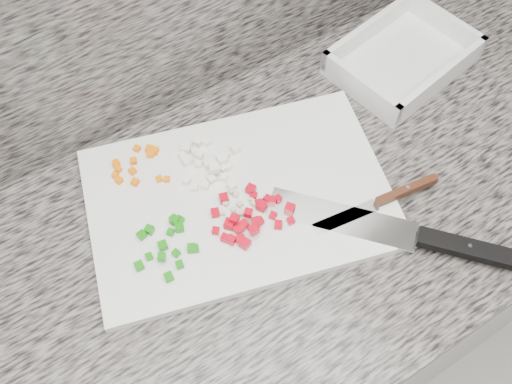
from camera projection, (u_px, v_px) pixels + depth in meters
cabinet at (231, 335)px, 1.30m from camera, size 3.92×0.62×0.86m
countertop at (220, 250)px, 0.92m from camera, size 3.96×0.64×0.04m
cutting_board at (239, 198)px, 0.94m from camera, size 0.56×0.45×0.02m
carrot_pile at (139, 163)px, 0.96m from camera, size 0.09×0.10×0.01m
onion_pile at (209, 161)px, 0.96m from camera, size 0.12×0.12×0.02m
green_pepper_pile at (169, 242)px, 0.88m from camera, size 0.10×0.10×0.02m
red_pepper_pile at (250, 218)px, 0.90m from camera, size 0.14×0.11×0.02m
garlic_pile at (240, 205)px, 0.92m from camera, size 0.06×0.06×0.01m
chef_knife at (424, 238)px, 0.88m from camera, size 0.29×0.32×0.02m
paring_knife at (391, 197)px, 0.92m from camera, size 0.22×0.05×0.02m
tray at (402, 59)px, 1.09m from camera, size 0.29×0.23×0.05m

